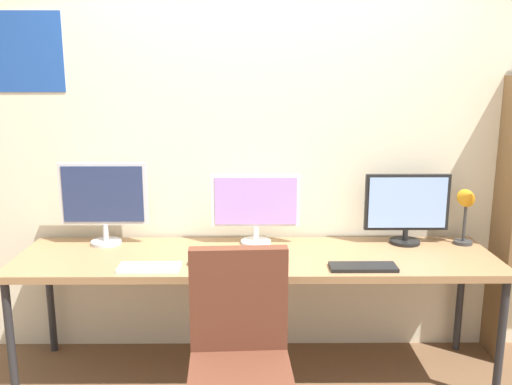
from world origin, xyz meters
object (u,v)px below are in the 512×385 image
at_px(office_chair, 240,384).
at_px(computer_mouse, 193,261).
at_px(keyboard_left, 149,268).
at_px(desk, 256,262).
at_px(desk_lamp, 468,205).
at_px(monitor_left, 104,199).
at_px(keyboard_right, 363,267).
at_px(monitor_center, 256,205).
at_px(monitor_right, 407,206).

height_order(office_chair, computer_mouse, office_chair).
height_order(office_chair, keyboard_left, office_chair).
distance_m(desk, desk_lamp, 1.29).
distance_m(monitor_left, computer_mouse, 0.72).
bearing_deg(keyboard_right, keyboard_left, 180.00).
distance_m(monitor_center, computer_mouse, 0.55).
bearing_deg(computer_mouse, office_chair, -66.77).
xyz_separation_m(monitor_center, desk_lamp, (1.25, -0.04, 0.01)).
relative_size(desk, monitor_center, 5.12).
xyz_separation_m(desk, monitor_right, (0.90, 0.21, 0.27)).
distance_m(monitor_center, keyboard_right, 0.75).
height_order(monitor_center, keyboard_left, monitor_center).
bearing_deg(desk, monitor_left, 166.73).
height_order(keyboard_right, computer_mouse, computer_mouse).
distance_m(office_chair, monitor_left, 1.42).
bearing_deg(keyboard_right, desk_lamp, 30.37).
bearing_deg(desk_lamp, monitor_left, 178.92).
bearing_deg(monitor_left, computer_mouse, -33.09).
relative_size(office_chair, computer_mouse, 10.31).
height_order(desk_lamp, computer_mouse, desk_lamp).
distance_m(keyboard_left, keyboard_right, 1.12).
height_order(monitor_left, monitor_right, monitor_left).
distance_m(monitor_left, monitor_right, 1.80).
bearing_deg(keyboard_right, monitor_right, 52.45).
distance_m(office_chair, desk_lamp, 1.72).
xyz_separation_m(desk, computer_mouse, (-0.34, -0.15, 0.06)).
height_order(monitor_right, computer_mouse, monitor_right).
xyz_separation_m(office_chair, monitor_center, (0.08, 0.98, 0.58)).
distance_m(monitor_right, computer_mouse, 1.31).
xyz_separation_m(monitor_right, keyboard_left, (-1.46, -0.44, -0.22)).
distance_m(desk, computer_mouse, 0.38).
height_order(desk_lamp, keyboard_left, desk_lamp).
relative_size(keyboard_left, keyboard_right, 0.92).
bearing_deg(office_chair, keyboard_right, 40.18).
relative_size(office_chair, monitor_left, 1.92).
bearing_deg(desk_lamp, keyboard_right, -149.63).
bearing_deg(computer_mouse, desk_lamp, 11.55).
xyz_separation_m(monitor_left, monitor_right, (1.80, -0.00, -0.05)).
height_order(monitor_left, computer_mouse, monitor_left).
relative_size(desk, monitor_left, 5.23).
bearing_deg(monitor_center, monitor_right, 0.00).
bearing_deg(desk_lamp, monitor_right, 173.36).
relative_size(desk, computer_mouse, 28.05).
relative_size(desk, monitor_right, 5.37).
relative_size(monitor_right, computer_mouse, 5.22).
bearing_deg(desk_lamp, computer_mouse, -168.45).
xyz_separation_m(monitor_right, computer_mouse, (-1.24, -0.36, -0.21)).
height_order(keyboard_left, computer_mouse, computer_mouse).
relative_size(desk, keyboard_right, 7.69).
distance_m(desk_lamp, computer_mouse, 1.64).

